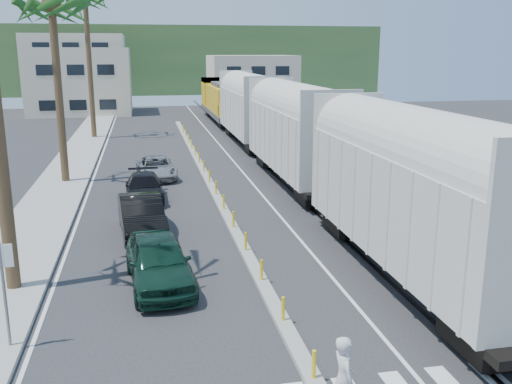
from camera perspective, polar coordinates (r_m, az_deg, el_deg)
ground at (r=14.99m, az=4.61°, el=-16.51°), size 140.00×140.00×0.00m
sidewalk at (r=38.46m, az=-18.24°, el=1.95°), size 3.00×90.00×0.15m
rails at (r=42.01m, az=0.86°, el=3.55°), size 1.56×100.00×0.06m
median at (r=33.42m, az=-4.66°, el=0.91°), size 0.45×60.00×0.85m
lane_markings at (r=38.20m, az=-8.75°, el=2.31°), size 9.42×90.00×0.01m
freight_train at (r=38.84m, az=1.75°, el=6.99°), size 3.00×60.94×5.85m
street_sign at (r=15.89m, az=-23.98°, el=-8.00°), size 0.60×0.08×3.00m
buildings at (r=84.17m, az=-13.33°, el=11.35°), size 38.00×27.00×10.00m
hillside at (r=112.48m, az=-9.58°, el=12.91°), size 80.00×20.00×12.00m
car_lead at (r=19.20m, az=-9.69°, el=-6.86°), size 2.88×5.26×1.67m
car_second at (r=24.56m, az=-11.37°, el=-2.35°), size 2.64×5.29×1.64m
car_third at (r=30.15m, az=-11.10°, el=0.42°), size 2.05×4.75×1.36m
car_rear at (r=35.44m, az=-9.94°, el=2.42°), size 2.95×5.03×1.30m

